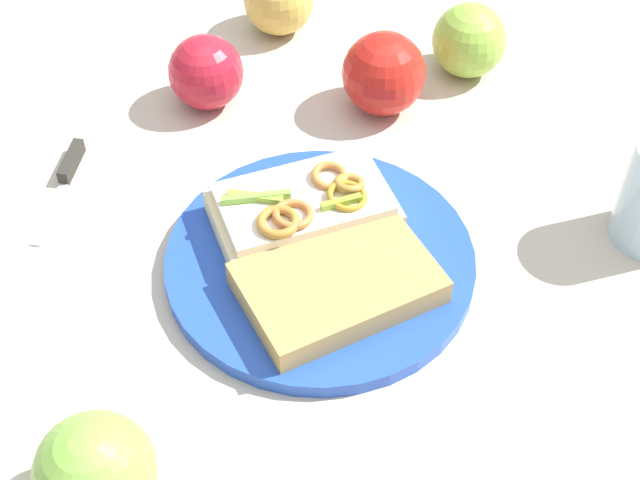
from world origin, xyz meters
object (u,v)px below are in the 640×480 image
plate (320,261)px  apple_3 (469,40)px  sandwich (304,208)px  apple_4 (384,73)px  bread_slice_side (338,283)px  apple_1 (95,472)px  knife (66,175)px  apple_0 (206,72)px

plate → apple_3: bearing=2.9°
plate → sandwich: bearing=52.2°
plate → sandwich: (0.03, 0.03, 0.02)m
apple_4 → bread_slice_side: bearing=-158.5°
apple_1 → apple_3: (0.58, 0.00, -0.00)m
sandwich → apple_4: 0.19m
sandwich → bread_slice_side: sandwich is taller
plate → bread_slice_side: bread_slice_side is taller
knife → plate: bearing=74.1°
plate → bread_slice_side: 0.05m
apple_1 → apple_3: size_ratio=1.08×
apple_0 → apple_1: 0.44m
apple_0 → plate: bearing=-120.7°
apple_4 → knife: (-0.25, 0.20, -0.04)m
plate → apple_3: 0.32m
bread_slice_side → knife: bread_slice_side is taller
sandwich → bread_slice_side: size_ratio=1.16×
apple_4 → knife: apple_4 is taller
bread_slice_side → apple_0: 0.29m
apple_0 → apple_1: apple_1 is taller
bread_slice_side → apple_3: 0.35m
apple_3 → apple_4: bearing=155.2°
apple_3 → apple_4: size_ratio=0.92×
plate → apple_4: size_ratio=3.18×
apple_3 → knife: 0.43m
plate → knife: size_ratio=2.20×
sandwich → knife: sandwich is taller
apple_3 → apple_4: 0.11m
apple_0 → knife: (-0.16, 0.04, -0.03)m
apple_4 → knife: bearing=141.9°
apple_0 → apple_4: bearing=-60.2°
bread_slice_side → apple_4: bearing=52.0°
knife → apple_4: bearing=118.0°
apple_1 → apple_4: size_ratio=1.00×
sandwich → apple_3: bearing=34.3°
bread_slice_side → apple_1: 0.24m
plate → apple_4: (0.22, 0.06, 0.03)m
plate → apple_0: apple_0 is taller
apple_0 → sandwich: bearing=-119.3°
apple_3 → knife: (-0.35, 0.24, -0.03)m
bread_slice_side → knife: 0.29m
knife → bread_slice_side: bearing=68.1°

